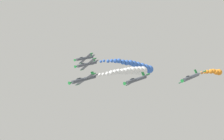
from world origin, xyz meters
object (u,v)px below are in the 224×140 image
(airplane_left_outer, at_px, (191,77))
(airplane_right_outer, at_px, (85,58))
(airplane_left_inner, at_px, (136,80))
(airplane_right_inner, at_px, (87,64))
(airplane_lead, at_px, (84,79))

(airplane_left_outer, distance_m, airplane_right_outer, 48.53)
(airplane_left_inner, height_order, airplane_left_outer, airplane_left_outer)
(airplane_left_outer, bearing_deg, airplane_right_inner, 15.91)
(airplane_left_inner, xyz_separation_m, airplane_right_outer, (36.55, -10.84, 0.07))
(airplane_left_inner, bearing_deg, airplane_right_inner, -3.15)
(airplane_left_outer, bearing_deg, airplane_lead, 43.45)
(airplane_right_inner, distance_m, airplane_right_outer, 15.53)
(airplane_lead, height_order, airplane_right_outer, airplane_right_outer)
(airplane_lead, distance_m, airplane_right_outer, 32.90)
(airplane_right_inner, bearing_deg, airplane_left_outer, -164.09)
(airplane_right_inner, bearing_deg, airplane_right_outer, -37.80)
(airplane_lead, distance_m, airplane_right_inner, 17.47)
(airplane_lead, xyz_separation_m, airplane_right_outer, (24.75, -21.68, 0.02))
(airplane_left_inner, distance_m, airplane_left_outer, 16.74)
(airplane_left_inner, height_order, airplane_right_inner, airplane_right_inner)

